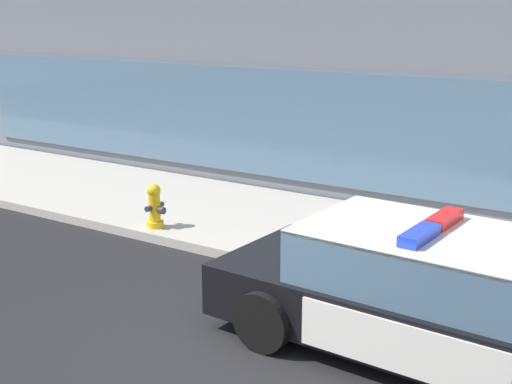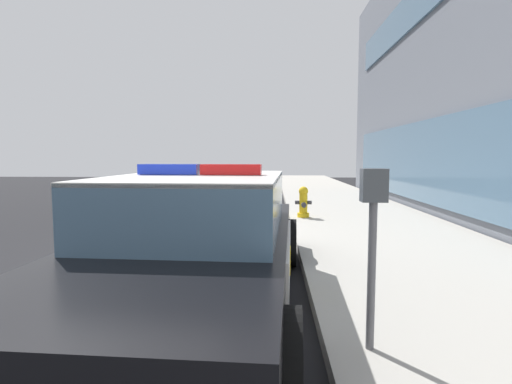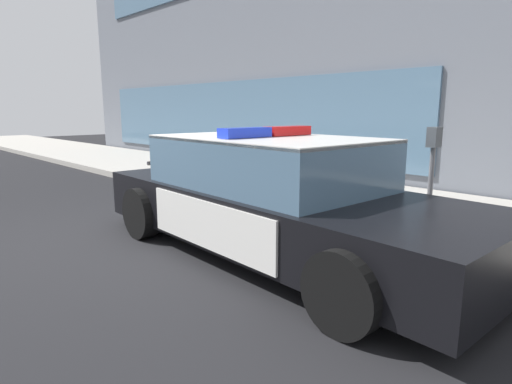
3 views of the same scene
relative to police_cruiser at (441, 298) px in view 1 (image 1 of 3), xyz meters
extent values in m
plane|color=black|center=(-1.93, -1.14, -0.68)|extent=(48.00, 48.00, 0.00)
cube|color=#B2ADA3|center=(-1.93, 2.92, -0.61)|extent=(48.00, 3.47, 0.15)
cube|color=slate|center=(-6.61, 4.67, 0.77)|extent=(12.94, 0.08, 2.10)
cube|color=black|center=(0.06, 0.00, -0.18)|extent=(5.12, 2.11, 0.60)
cube|color=silver|center=(-1.70, 0.08, -0.02)|extent=(1.50, 1.89, 0.05)
cube|color=silver|center=(0.00, 0.95, -0.18)|extent=(2.12, 0.13, 0.51)
cube|color=silver|center=(-0.09, -0.94, -0.18)|extent=(2.12, 0.13, 0.51)
cube|color=yellow|center=(0.01, 0.96, -0.18)|extent=(0.22, 0.02, 0.26)
cube|color=slate|center=(-0.14, 0.01, 0.39)|extent=(2.70, 1.80, 0.60)
cube|color=silver|center=(-0.14, 0.01, 0.68)|extent=(2.70, 1.80, 0.04)
cube|color=red|center=(-0.13, 0.34, 0.76)|extent=(0.23, 0.64, 0.11)
cube|color=blue|center=(-0.16, -0.33, 0.76)|extent=(0.23, 0.64, 0.11)
cylinder|color=black|center=(-1.56, 1.01, -0.34)|extent=(0.69, 0.25, 0.68)
cylinder|color=black|center=(-1.65, -0.86, -0.34)|extent=(0.69, 0.25, 0.68)
cylinder|color=gold|center=(-5.22, 1.50, -0.48)|extent=(0.28, 0.28, 0.10)
cylinder|color=gold|center=(-5.22, 1.50, -0.21)|extent=(0.19, 0.19, 0.45)
sphere|color=gold|center=(-5.22, 1.50, 0.09)|extent=(0.22, 0.22, 0.22)
cylinder|color=#333338|center=(-5.22, 1.50, 0.16)|extent=(0.06, 0.06, 0.05)
cylinder|color=#333338|center=(-5.22, 1.35, -0.18)|extent=(0.09, 0.10, 0.09)
cylinder|color=#333338|center=(-5.22, 1.64, -0.18)|extent=(0.09, 0.10, 0.09)
cylinder|color=#333338|center=(-5.07, 1.50, -0.22)|extent=(0.10, 0.12, 0.12)
camera|label=1|loc=(2.02, -6.67, 2.93)|focal=48.68mm
camera|label=2|loc=(4.04, 0.78, 0.90)|focal=27.71mm
camera|label=3|loc=(3.37, -3.56, 1.01)|focal=29.81mm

